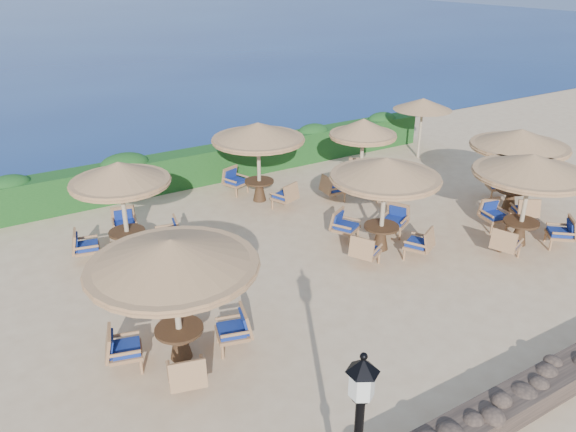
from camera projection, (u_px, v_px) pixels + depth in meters
The scene contains 12 objects.
ground at pixel (338, 258), 15.06m from camera, with size 120.00×120.00×0.00m, color #D4B386.
sea at pixel (3, 25), 69.33m from camera, with size 160.00×160.00×0.00m, color navy.
hedge at pixel (222, 162), 20.39m from camera, with size 18.00×0.90×1.20m, color #154116.
stone_wall at pixel (542, 388), 10.16m from camera, with size 15.00×0.65×0.44m, color #4F3D31.
extra_parasol at pixel (423, 104), 21.91m from camera, with size 2.30×2.30×2.41m.
cafe_set_0 at pixel (174, 274), 10.49m from camera, with size 3.28×3.28×2.65m.
cafe_set_1 at pixel (385, 186), 14.77m from camera, with size 2.95×2.95×2.65m.
cafe_set_2 at pixel (530, 179), 14.99m from camera, with size 3.06×3.06×2.65m.
cafe_set_3 at pixel (122, 194), 14.51m from camera, with size 2.88×2.88×2.65m.
cafe_set_4 at pixel (258, 141), 17.83m from camera, with size 2.99×2.99×2.65m.
cafe_set_5 at pixel (362, 146), 18.39m from camera, with size 2.53×2.77×2.65m.
cafe_set_6 at pixel (519, 148), 17.15m from camera, with size 2.98×2.98×2.65m.
Camera 1 is at (-8.08, -10.56, 7.27)m, focal length 35.00 mm.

